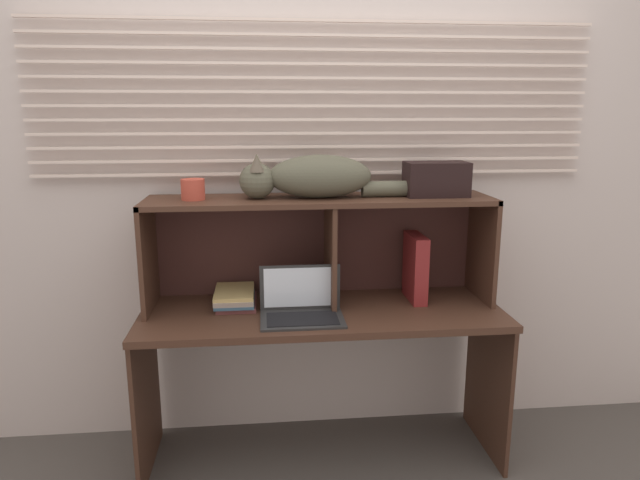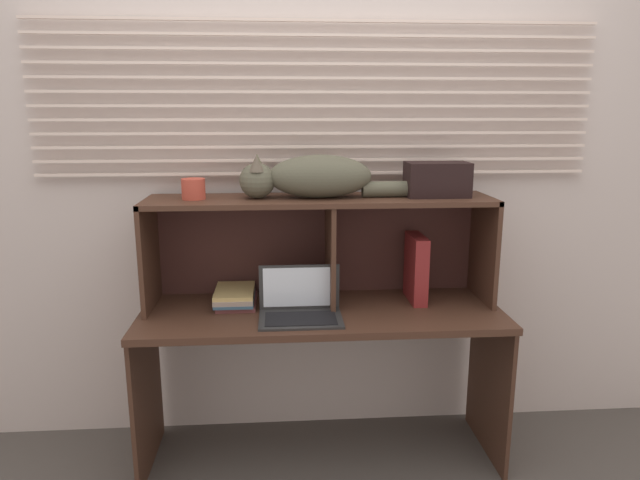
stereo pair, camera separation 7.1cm
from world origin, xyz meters
TOP-DOWN VIEW (x-y plane):
  - back_panel_with_blinds at (0.00, 0.55)m, footprint 4.40×0.08m
  - desk at (0.00, 0.23)m, footprint 1.56×0.56m
  - hutch_shelf_unit at (0.01, 0.37)m, footprint 1.50×0.34m
  - cat at (-0.03, 0.33)m, footprint 0.78×0.20m
  - laptop at (-0.10, 0.15)m, footprint 0.34×0.23m
  - binder_upright at (0.43, 0.33)m, footprint 0.06×0.22m
  - book_stack at (-0.38, 0.33)m, footprint 0.18×0.26m
  - small_basket at (-0.54, 0.33)m, footprint 0.10×0.10m
  - storage_box at (0.51, 0.33)m, footprint 0.27×0.15m

SIDE VIEW (x-z plane):
  - desk at x=0.00m, z-range 0.23..0.93m
  - book_stack at x=-0.38m, z-range 0.71..0.78m
  - laptop at x=-0.10m, z-range 0.64..0.85m
  - binder_upright at x=0.43m, z-range 0.71..1.01m
  - hutch_shelf_unit at x=0.01m, z-range 0.80..1.28m
  - small_basket at x=-0.54m, z-range 1.18..1.27m
  - storage_box at x=0.51m, z-range 1.18..1.33m
  - back_panel_with_blinds at x=0.00m, z-range 0.01..2.51m
  - cat at x=-0.03m, z-range 1.18..1.36m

